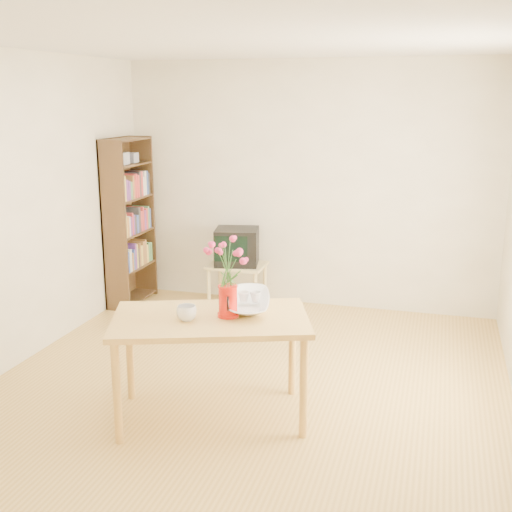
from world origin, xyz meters
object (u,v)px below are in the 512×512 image
(table, at_px, (211,329))
(pitcher, at_px, (228,302))
(mug, at_px, (187,313))
(television, at_px, (237,246))
(bowl, at_px, (249,278))

(table, relative_size, pitcher, 6.75)
(mug, bearing_deg, pitcher, 163.90)
(television, bearing_deg, bowl, -81.70)
(pitcher, height_order, television, pitcher)
(table, bearing_deg, television, 83.91)
(television, bearing_deg, table, -87.96)
(table, height_order, television, television)
(bowl, xyz_separation_m, television, (-0.79, 2.18, -0.30))
(table, bearing_deg, pitcher, 1.14)
(mug, relative_size, bowl, 0.30)
(bowl, height_order, television, bowl)
(table, distance_m, bowl, 0.45)
(mug, bearing_deg, television, -129.86)
(bowl, distance_m, television, 2.34)
(pitcher, bearing_deg, mug, -164.26)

